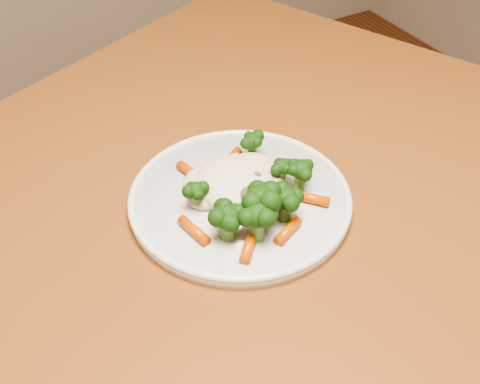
% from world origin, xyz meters
% --- Properties ---
extents(dining_table, '(1.34, 1.14, 0.75)m').
position_xyz_m(dining_table, '(-0.21, -0.08, 0.64)').
color(dining_table, brown).
rests_on(dining_table, ground).
extents(plate, '(0.27, 0.27, 0.01)m').
position_xyz_m(plate, '(-0.13, -0.09, 0.76)').
color(plate, silver).
rests_on(plate, dining_table).
extents(meal, '(0.18, 0.19, 0.05)m').
position_xyz_m(meal, '(-0.13, -0.11, 0.78)').
color(meal, beige).
rests_on(meal, plate).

